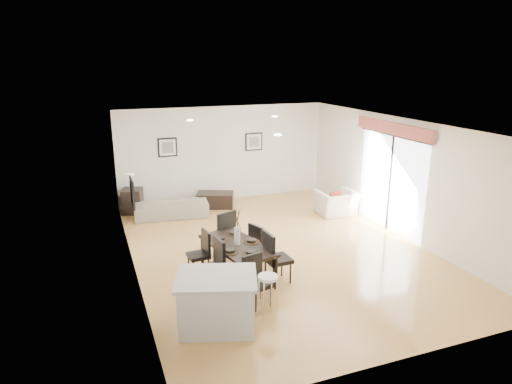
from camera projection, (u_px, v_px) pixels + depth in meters
name	position (u px, v px, depth m)	size (l,w,h in m)	color
ground	(279.00, 250.00, 9.79)	(8.00, 8.00, 0.00)	tan
wall_back	(224.00, 154.00, 13.01)	(6.00, 0.04, 2.70)	white
wall_front	(405.00, 270.00, 5.82)	(6.00, 0.04, 2.70)	white
wall_left	(131.00, 206.00, 8.40)	(0.04, 8.00, 2.70)	white
wall_right	(400.00, 177.00, 10.43)	(0.04, 8.00, 2.70)	white
ceiling	(281.00, 124.00, 9.04)	(6.00, 8.00, 0.02)	white
sofa	(171.00, 207.00, 11.79)	(1.87, 0.73, 0.55)	gray
armchair	(336.00, 203.00, 11.96)	(0.98, 0.86, 0.64)	beige
courtyard_plant_b	(441.00, 196.00, 12.69)	(0.33, 0.33, 0.59)	#3B6029
dining_table	(237.00, 248.00, 8.40)	(1.13, 1.75, 0.67)	black
dining_chair_wnear	(214.00, 263.00, 7.87)	(0.49, 0.49, 0.99)	black
dining_chair_wfar	(202.00, 250.00, 8.61)	(0.41, 0.41, 0.85)	black
dining_chair_enear	(274.00, 255.00, 8.24)	(0.46, 0.46, 0.97)	black
dining_chair_efar	(259.00, 242.00, 8.97)	(0.50, 0.50, 0.86)	black
dining_chair_head	(255.00, 277.00, 7.53)	(0.47, 0.47, 0.86)	black
dining_chair_foot	(223.00, 232.00, 9.32)	(0.58, 0.58, 1.00)	black
vase	(237.00, 231.00, 8.31)	(0.83, 1.31, 0.69)	white
coffee_table	(215.00, 200.00, 12.64)	(0.99, 0.60, 0.40)	black
side_table	(133.00, 201.00, 12.08)	(0.50, 0.50, 0.66)	black
table_lamp	(131.00, 179.00, 11.92)	(0.22, 0.22, 0.42)	white
cushion	(335.00, 197.00, 11.79)	(0.29, 0.09, 0.29)	maroon
kitchen_island	(217.00, 301.00, 6.89)	(1.43, 1.25, 0.84)	#BABABC
bar_stool	(268.00, 282.00, 7.12)	(0.32, 0.32, 0.70)	white
framed_print_back_left	(168.00, 147.00, 12.36)	(0.52, 0.04, 0.52)	black
framed_print_back_right	(254.00, 142.00, 13.20)	(0.52, 0.04, 0.52)	black
framed_print_left_wall	(132.00, 193.00, 8.15)	(0.04, 0.52, 0.52)	black
sliding_door	(392.00, 161.00, 10.60)	(0.12, 2.70, 2.57)	white
courtyard	(475.00, 175.00, 12.40)	(6.00, 6.00, 2.00)	gray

